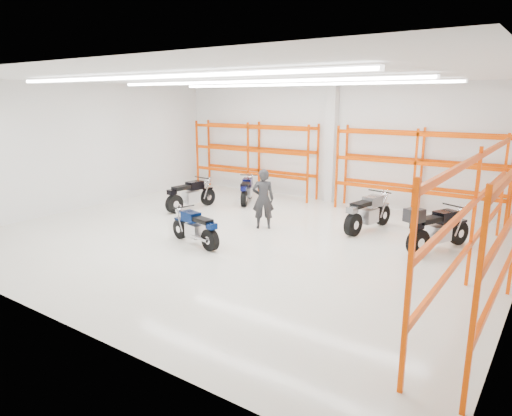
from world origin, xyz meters
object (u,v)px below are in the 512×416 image
Objects in this scene: motorcycle_main at (196,229)px; structural_column at (332,144)px; motorcycle_back_b at (247,191)px; motorcycle_back_a at (189,196)px; motorcycle_back_c at (367,214)px; motorcycle_back_d at (434,229)px; standing_man at (263,199)px.

motorcycle_main is 7.32m from structural_column.
motorcycle_back_b is at bearing 111.21° from motorcycle_main.
motorcycle_back_a is at bearing 135.43° from motorcycle_main.
structural_column reaches higher than motorcycle_back_c.
motorcycle_back_d is at bearing -13.83° from motorcycle_back_b.
standing_man is (-2.77, -1.53, 0.39)m from motorcycle_back_c.
structural_column reaches higher than motorcycle_main.
motorcycle_back_b reaches higher than motorcycle_main.
structural_column is at bearing 85.27° from motorcycle_main.
structural_column is (3.60, 4.11, 1.73)m from motorcycle_back_a.
standing_man reaches higher than motorcycle_back_b.
motorcycle_back_c is 1.01× the size of motorcycle_back_d.
structural_column is at bearing -126.12° from standing_man.
motorcycle_back_b is 3.71m from structural_column.
motorcycle_back_c reaches higher than motorcycle_back_b.
motorcycle_back_a is 5.73m from structural_column.
motorcycle_back_d is at bearing 1.69° from motorcycle_back_a.
motorcycle_back_b is (1.06, 2.08, -0.05)m from motorcycle_back_a.
structural_column is (0.59, 7.08, 1.78)m from motorcycle_main.
structural_column reaches higher than motorcycle_back_a.
standing_man is (0.54, 2.47, 0.46)m from motorcycle_main.
structural_column is at bearing 141.70° from motorcycle_back_d.
standing_man is (-4.93, -0.75, 0.33)m from motorcycle_back_d.
structural_column reaches higher than motorcycle_back_b.
motorcycle_back_d is 4.99m from standing_man.
motorcycle_back_c is at bearing 50.38° from motorcycle_main.
standing_man is at bearing -171.33° from motorcycle_back_d.
motorcycle_main is 1.08× the size of standing_man.
motorcycle_back_d is 6.44m from structural_column.
motorcycle_back_c is (3.31, 4.00, 0.07)m from motorcycle_main.
structural_column is (2.55, 2.03, 1.77)m from motorcycle_back_b.
motorcycle_back_c is at bearing 160.22° from motorcycle_back_d.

